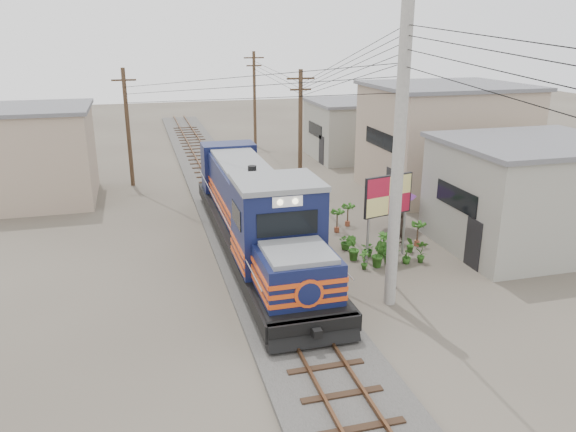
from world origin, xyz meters
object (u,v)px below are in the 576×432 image
object	(u,v)px
locomotive	(256,214)
market_umbrella	(396,191)
billboard	(388,198)
vendor	(400,227)

from	to	relation	value
locomotive	market_umbrella	distance (m)	7.04
locomotive	billboard	xyz separation A→B (m)	(5.06, -1.92, 0.87)
locomotive	vendor	distance (m)	6.46
billboard	locomotive	bearing A→B (deg)	145.15
locomotive	vendor	world-z (taller)	locomotive
locomotive	market_umbrella	world-z (taller)	locomotive
locomotive	billboard	bearing A→B (deg)	-20.81
billboard	vendor	bearing A→B (deg)	31.79
locomotive	vendor	size ratio (longest dim) A/B	10.60
market_umbrella	billboard	bearing A→B (deg)	-120.89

